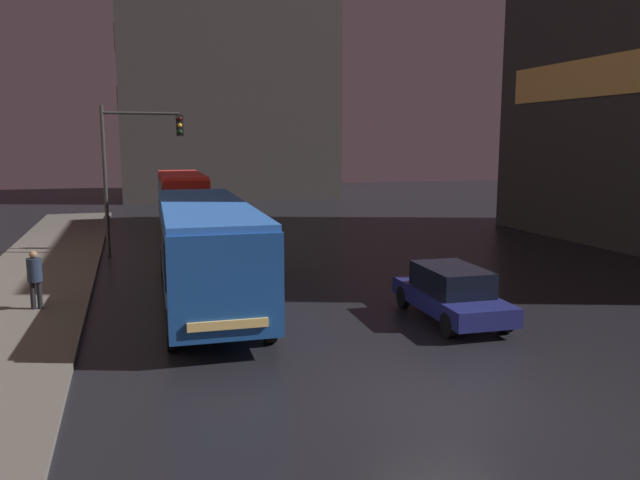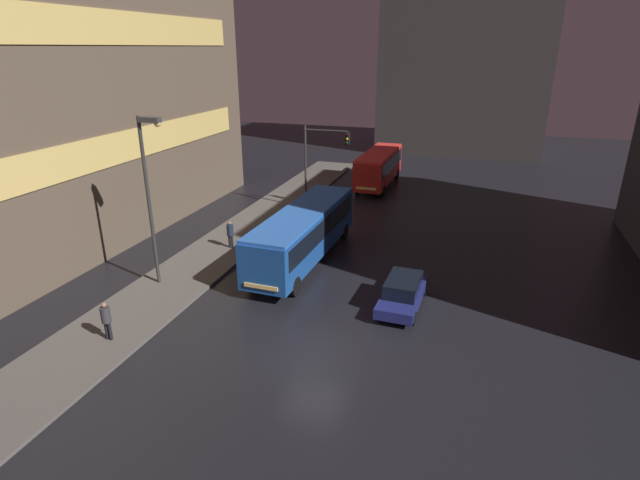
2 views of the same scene
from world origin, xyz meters
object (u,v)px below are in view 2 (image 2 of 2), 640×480
object	(u,v)px
bus_near	(304,230)
street_lamp_sidewalk	(150,179)
pedestrian_near	(230,232)
bus_far	(379,165)
car_taxi	(403,292)
traffic_light_main	(320,155)
pedestrian_mid	(106,318)

from	to	relation	value
bus_near	street_lamp_sidewalk	size ratio (longest dim) A/B	1.33
pedestrian_near	bus_near	bearing A→B (deg)	125.27
bus_far	street_lamp_sidewalk	bearing A→B (deg)	74.88
car_taxi	traffic_light_main	size ratio (longest dim) A/B	0.70
pedestrian_near	traffic_light_main	xyz separation A→B (m)	(2.84, 8.94, 3.15)
bus_near	pedestrian_near	bearing A→B (deg)	-0.96
pedestrian_mid	street_lamp_sidewalk	world-z (taller)	street_lamp_sidewalk
pedestrian_near	pedestrian_mid	bearing A→B (deg)	37.57
bus_far	pedestrian_mid	xyz separation A→B (m)	(-5.58, -28.33, -0.72)
bus_far	street_lamp_sidewalk	size ratio (longest dim) A/B	1.08
pedestrian_mid	traffic_light_main	xyz separation A→B (m)	(2.92, 19.75, 3.13)
pedestrian_mid	bus_near	bearing A→B (deg)	-17.40
bus_near	bus_far	bearing A→B (deg)	-90.46
pedestrian_near	street_lamp_sidewalk	xyz separation A→B (m)	(-1.13, -5.47, 4.52)
traffic_light_main	bus_near	bearing A→B (deg)	-77.91
traffic_light_main	car_taxi	bearing A→B (deg)	-57.26
pedestrian_mid	traffic_light_main	distance (m)	20.21
bus_far	traffic_light_main	bearing A→B (deg)	73.74
pedestrian_near	street_lamp_sidewalk	bearing A→B (deg)	26.36
pedestrian_near	bus_far	bearing A→B (deg)	-159.42
car_taxi	pedestrian_mid	world-z (taller)	pedestrian_mid
pedestrian_near	street_lamp_sidewalk	distance (m)	7.18
street_lamp_sidewalk	pedestrian_mid	bearing A→B (deg)	-78.92
pedestrian_mid	street_lamp_sidewalk	xyz separation A→B (m)	(-1.05, 5.34, 4.50)
bus_far	pedestrian_mid	distance (m)	28.88
pedestrian_near	pedestrian_mid	size ratio (longest dim) A/B	0.98
bus_near	traffic_light_main	size ratio (longest dim) A/B	1.77
bus_near	pedestrian_mid	size ratio (longest dim) A/B	6.53
pedestrian_mid	bus_far	bearing A→B (deg)	-3.75
traffic_light_main	street_lamp_sidewalk	distance (m)	15.01
bus_near	bus_far	world-z (taller)	bus_near
bus_near	street_lamp_sidewalk	distance (m)	8.77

